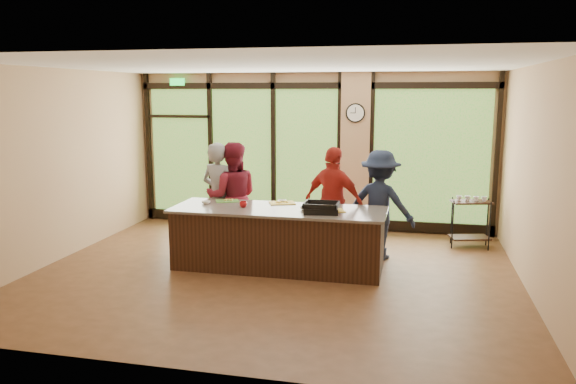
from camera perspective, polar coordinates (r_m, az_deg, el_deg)
The scene contains 25 objects.
floor at distance 8.34m, azimuth -1.47°, elevation -8.29°, with size 7.00×7.00×0.00m, color #51321C.
ceiling at distance 7.92m, azimuth -1.57°, elevation 12.78°, with size 7.00×7.00×0.00m, color white.
back_wall at distance 10.90m, azimuth 2.40°, elevation 4.15°, with size 7.00×7.00×0.00m, color tan.
left_wall at distance 9.48m, azimuth -22.50°, elevation 2.49°, with size 6.00×6.00×0.00m, color tan.
right_wall at distance 7.90m, azimuth 23.91°, elevation 1.00°, with size 6.00×6.00×0.00m, color tan.
window_wall at distance 10.84m, azimuth 3.20°, elevation 3.55°, with size 6.90×0.12×3.00m.
island_base at distance 8.49m, azimuth -0.98°, elevation -4.85°, with size 3.10×1.00×0.88m, color black.
countertop at distance 8.38m, azimuth -0.99°, elevation -1.81°, with size 3.20×1.10×0.04m, color #70665C.
wall_clock at distance 10.60m, azimuth 6.87°, elevation 7.98°, with size 0.36×0.04×0.36m.
cook_left at distance 9.41m, azimuth -7.02°, elevation -0.49°, with size 0.67×0.44×1.82m, color gray.
cook_midleft at distance 9.39m, azimuth -5.66°, elevation -0.49°, with size 0.89×0.69×1.82m, color maroon.
cook_midright at distance 9.04m, azimuth 4.65°, elevation -1.02°, with size 1.04×0.43×1.78m, color maroon.
cook_right at distance 9.00m, azimuth 9.32°, elevation -1.30°, with size 1.12×0.65×1.74m, color #171E33.
roasting_pan at distance 8.08m, azimuth 3.39°, elevation -1.82°, with size 0.49×0.38×0.09m, color black.
mixing_bowl at distance 8.24m, azimuth 2.61°, elevation -1.59°, with size 0.34×0.34×0.08m, color silver.
cutting_board_left at distance 8.98m, azimuth -6.19°, elevation -0.90°, with size 0.36×0.27×0.01m, color #508D33.
cutting_board_center at distance 8.77m, azimuth -0.61°, elevation -1.11°, with size 0.39×0.29×0.01m, color gold.
cutting_board_right at distance 8.21m, azimuth 4.44°, elevation -1.91°, with size 0.37×0.28×0.01m, color gold.
prep_bowl_near at distance 8.81m, azimuth -8.33°, elevation -1.05°, with size 0.14×0.14×0.04m, color white.
prep_bowl_mid at distance 8.27m, azimuth 1.74°, elevation -1.67°, with size 0.15×0.15×0.05m, color white.
prep_bowl_far at distance 8.86m, azimuth -0.64°, elevation -0.92°, with size 0.13×0.13×0.03m, color white.
red_ramekin at distance 8.47m, azimuth -4.57°, elevation -1.27°, with size 0.11×0.11×0.09m, color #A61014.
flower_stand at distance 11.05m, azimuth -6.18°, elevation -1.63°, with size 0.39×0.39×0.79m, color black.
flower_vase at distance 10.95m, azimuth -6.24°, elevation 1.11°, with size 0.27×0.27×0.28m, color #987B53.
bar_cart at distance 10.09m, azimuth 18.05°, elevation -2.39°, with size 0.72×0.52×0.89m.
Camera 1 is at (1.97, -7.66, 2.64)m, focal length 35.00 mm.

